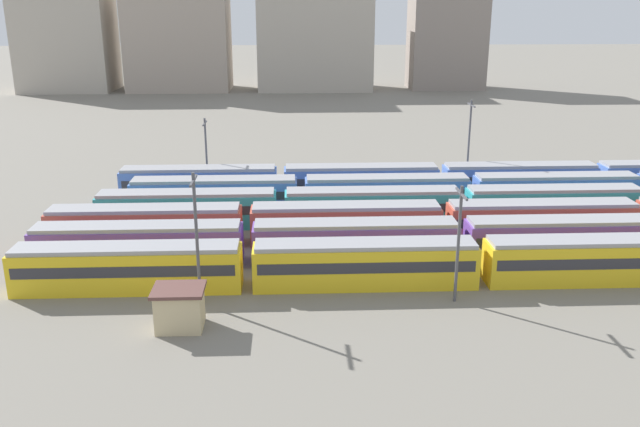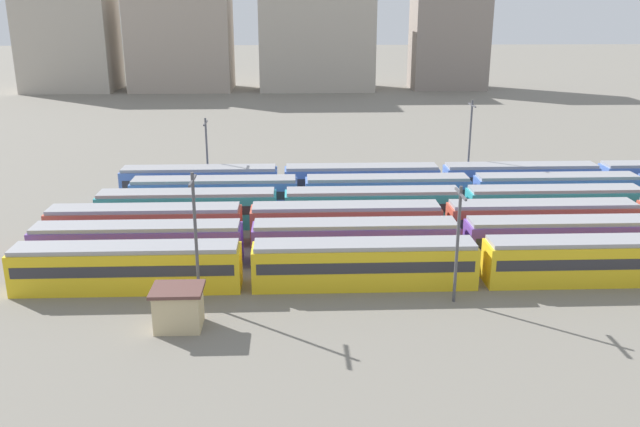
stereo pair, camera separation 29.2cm
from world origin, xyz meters
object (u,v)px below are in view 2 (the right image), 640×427
(train_track_3, at_px, (464,205))
(signal_hut, at_px, (178,307))
(train_track_4, at_px, (472,192))
(catenary_pole_2, at_px, (196,233))
(catenary_pole_0, at_px, (458,239))
(train_track_0, at_px, (595,260))
(train_track_5, at_px, (520,179))
(train_track_1, at_px, (355,241))
(train_track_2, at_px, (541,220))
(catenary_pole_3, at_px, (207,151))
(catenary_pole_1, at_px, (470,141))

(train_track_3, height_order, signal_hut, train_track_3)
(train_track_4, bearing_deg, catenary_pole_2, -138.70)
(train_track_4, bearing_deg, catenary_pole_0, -107.31)
(train_track_0, relative_size, train_track_3, 1.25)
(train_track_5, bearing_deg, catenary_pole_2, -139.71)
(train_track_0, xyz_separation_m, catenary_pole_2, (-31.79, -2.93, 3.81))
(train_track_1, height_order, catenary_pole_0, catenary_pole_0)
(train_track_0, height_order, train_track_5, same)
(train_track_3, distance_m, train_track_5, 13.97)
(train_track_2, xyz_separation_m, catenary_pole_3, (-34.12, 18.44, 3.10))
(train_track_5, bearing_deg, catenary_pole_0, -116.54)
(train_track_5, relative_size, catenary_pole_3, 10.46)
(catenary_pole_3, distance_m, signal_hut, 35.88)
(train_track_5, bearing_deg, train_track_2, -101.07)
(catenary_pole_1, xyz_separation_m, catenary_pole_3, (-31.60, -0.02, -0.99))
(catenary_pole_0, height_order, catenary_pole_3, catenary_pole_0)
(catenary_pole_1, bearing_deg, catenary_pole_3, -179.96)
(train_track_0, distance_m, catenary_pole_0, 13.12)
(signal_hut, bearing_deg, train_track_3, 41.09)
(train_track_5, distance_m, catenary_pole_2, 44.90)
(train_track_3, bearing_deg, train_track_0, -65.88)
(train_track_3, bearing_deg, catenary_pole_1, 74.20)
(catenary_pole_2, height_order, signal_hut, catenary_pole_2)
(train_track_1, distance_m, catenary_pole_0, 11.39)
(catenary_pole_1, bearing_deg, train_track_5, -27.19)
(train_track_2, bearing_deg, catenary_pole_0, -130.23)
(catenary_pole_1, bearing_deg, train_track_4, -100.89)
(train_track_0, xyz_separation_m, train_track_4, (-4.78, 20.80, 0.00))
(train_track_2, height_order, train_track_3, same)
(train_track_2, relative_size, catenary_pole_3, 10.46)
(signal_hut, bearing_deg, catenary_pole_1, 50.46)
(catenary_pole_0, bearing_deg, catenary_pole_1, 74.26)
(catenary_pole_2, distance_m, catenary_pole_3, 31.92)
(train_track_3, xyz_separation_m, catenary_pole_0, (-5.31, -18.89, 3.22))
(catenary_pole_0, height_order, catenary_pole_2, catenary_pole_2)
(catenary_pole_1, bearing_deg, train_track_2, -82.24)
(catenary_pole_3, bearing_deg, train_track_0, -39.62)
(train_track_3, xyz_separation_m, train_track_4, (2.20, 5.20, 0.00))
(train_track_4, height_order, catenary_pole_1, catenary_pole_1)
(train_track_1, distance_m, train_track_3, 16.03)
(train_track_0, relative_size, catenary_pole_0, 10.19)
(train_track_4, bearing_deg, catenary_pole_3, 165.03)
(catenary_pole_1, relative_size, signal_hut, 3.02)
(train_track_2, distance_m, train_track_5, 15.90)
(train_track_2, relative_size, catenary_pole_2, 9.07)
(train_track_1, xyz_separation_m, train_track_3, (12.19, 10.40, 0.00))
(train_track_3, bearing_deg, train_track_1, -139.54)
(train_track_0, distance_m, catenary_pole_3, 45.33)
(signal_hut, bearing_deg, train_track_5, 43.13)
(train_track_3, relative_size, catenary_pole_2, 7.24)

